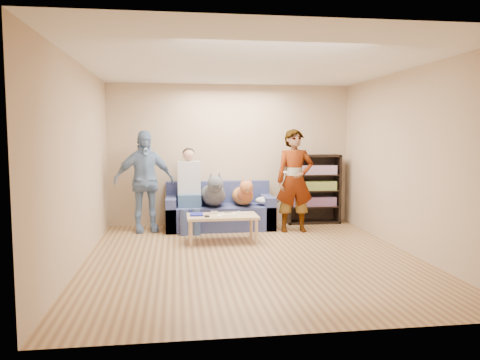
{
  "coord_description": "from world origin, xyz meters",
  "views": [
    {
      "loc": [
        -1.01,
        -6.18,
        1.67
      ],
      "look_at": [
        0.0,
        1.2,
        0.95
      ],
      "focal_mm": 35.0,
      "sensor_mm": 36.0,
      "label": 1
    }
  ],
  "objects": [
    {
      "name": "papers",
      "position": [
        -0.26,
        0.91,
        0.43
      ],
      "size": [
        0.26,
        0.2,
        0.02
      ],
      "primitive_type": "cube",
      "color": "white",
      "rests_on": "coffee_table"
    },
    {
      "name": "wall_back",
      "position": [
        0.0,
        2.5,
        1.3
      ],
      "size": [
        4.5,
        0.0,
        4.5
      ],
      "primitive_type": "plane",
      "rotation": [
        1.57,
        0.0,
        0.0
      ],
      "color": "tan",
      "rests_on": "ground"
    },
    {
      "name": "held_controller",
      "position": [
        0.81,
        1.41,
        1.05
      ],
      "size": [
        0.07,
        0.13,
        0.03
      ],
      "primitive_type": "cube",
      "rotation": [
        0.0,
        0.0,
        0.31
      ],
      "color": "silver",
      "rests_on": "person_standing_right"
    },
    {
      "name": "camera_silver",
      "position": [
        -0.43,
        1.13,
        0.45
      ],
      "size": [
        0.11,
        0.06,
        0.05
      ],
      "primitive_type": "cube",
      "color": "#B8B9BD",
      "rests_on": "coffee_table"
    },
    {
      "name": "pen_orange",
      "position": [
        -0.33,
        0.85,
        0.42
      ],
      "size": [
        0.13,
        0.06,
        0.01
      ],
      "primitive_type": "cylinder",
      "rotation": [
        0.0,
        1.57,
        0.35
      ],
      "color": "orange",
      "rests_on": "coffee_table"
    },
    {
      "name": "magazine",
      "position": [
        -0.23,
        0.93,
        0.44
      ],
      "size": [
        0.22,
        0.17,
        0.01
      ],
      "primitive_type": "cube",
      "color": "#B5AC91",
      "rests_on": "coffee_table"
    },
    {
      "name": "ground",
      "position": [
        0.0,
        0.0,
        0.0
      ],
      "size": [
        5.0,
        5.0,
        0.0
      ],
      "primitive_type": "plane",
      "color": "brown",
      "rests_on": "ground"
    },
    {
      "name": "dog_tan",
      "position": [
        0.16,
        1.94,
        0.62
      ],
      "size": [
        0.37,
        1.15,
        0.54
      ],
      "color": "#B37636",
      "rests_on": "sofa"
    },
    {
      "name": "person_seated",
      "position": [
        -0.79,
        1.97,
        0.77
      ],
      "size": [
        0.4,
        0.73,
        1.47
      ],
      "color": "#395A7E",
      "rests_on": "sofa"
    },
    {
      "name": "wallet",
      "position": [
        -0.56,
        0.89,
        0.43
      ],
      "size": [
        0.07,
        0.12,
        0.02
      ],
      "primitive_type": "cube",
      "color": "black",
      "rests_on": "coffee_table"
    },
    {
      "name": "wall_right",
      "position": [
        2.25,
        0.0,
        1.3
      ],
      "size": [
        0.0,
        5.0,
        5.0
      ],
      "primitive_type": "plane",
      "rotation": [
        1.57,
        0.0,
        -1.57
      ],
      "color": "tan",
      "rests_on": "ground"
    },
    {
      "name": "wall_front",
      "position": [
        0.0,
        -2.5,
        1.3
      ],
      "size": [
        4.5,
        0.0,
        4.5
      ],
      "primitive_type": "plane",
      "rotation": [
        -1.57,
        0.0,
        0.0
      ],
      "color": "tan",
      "rests_on": "ground"
    },
    {
      "name": "controller_b",
      "position": [
        0.05,
        1.03,
        0.43
      ],
      "size": [
        0.09,
        0.06,
        0.03
      ],
      "primitive_type": "cube",
      "color": "white",
      "rests_on": "coffee_table"
    },
    {
      "name": "pen_black",
      "position": [
        -0.19,
        1.19,
        0.42
      ],
      "size": [
        0.13,
        0.08,
        0.01
      ],
      "primitive_type": "cylinder",
      "rotation": [
        0.0,
        1.57,
        -0.52
      ],
      "color": "black",
      "rests_on": "coffee_table"
    },
    {
      "name": "notebook_blue",
      "position": [
        -0.71,
        1.06,
        0.43
      ],
      "size": [
        0.2,
        0.26,
        0.03
      ],
      "primitive_type": "cube",
      "color": "#1B2096",
      "rests_on": "coffee_table"
    },
    {
      "name": "sofa",
      "position": [
        -0.25,
        2.1,
        0.28
      ],
      "size": [
        1.9,
        0.85,
        0.82
      ],
      "color": "#515B93",
      "rests_on": "ground"
    },
    {
      "name": "controller_a",
      "position": [
        -0.03,
        1.11,
        0.43
      ],
      "size": [
        0.04,
        0.13,
        0.03
      ],
      "primitive_type": "cube",
      "color": "white",
      "rests_on": "coffee_table"
    },
    {
      "name": "blanket",
      "position": [
        0.6,
        1.95,
        0.5
      ],
      "size": [
        0.43,
        0.37,
        0.15
      ],
      "primitive_type": "ellipsoid",
      "color": "silver",
      "rests_on": "sofa"
    },
    {
      "name": "dog_gray",
      "position": [
        -0.37,
        1.92,
        0.65
      ],
      "size": [
        0.44,
        1.26,
        0.64
      ],
      "color": "#494A52",
      "rests_on": "sofa"
    },
    {
      "name": "coffee_table",
      "position": [
        -0.31,
        1.01,
        0.37
      ],
      "size": [
        1.1,
        0.6,
        0.42
      ],
      "color": "tan",
      "rests_on": "ground"
    },
    {
      "name": "bookshelf",
      "position": [
        1.55,
        2.33,
        0.68
      ],
      "size": [
        1.0,
        0.34,
        1.3
      ],
      "color": "black",
      "rests_on": "ground"
    },
    {
      "name": "headphone_cup_a",
      "position": [
        -0.11,
        0.99,
        0.43
      ],
      "size": [
        0.07,
        0.07,
        0.02
      ],
      "primitive_type": "cylinder",
      "color": "white",
      "rests_on": "coffee_table"
    },
    {
      "name": "wall_left",
      "position": [
        -2.25,
        0.0,
        1.3
      ],
      "size": [
        0.0,
        5.0,
        5.0
      ],
      "primitive_type": "plane",
      "rotation": [
        1.57,
        0.0,
        1.57
      ],
      "color": "tan",
      "rests_on": "ground"
    },
    {
      "name": "person_standing_right",
      "position": [
        1.01,
        1.61,
        0.88
      ],
      "size": [
        0.66,
        0.45,
        1.77
      ],
      "primitive_type": "imported",
      "rotation": [
        0.0,
        0.0,
        -0.04
      ],
      "color": "gray",
      "rests_on": "ground"
    },
    {
      "name": "person_standing_left",
      "position": [
        -1.56,
        1.98,
        0.87
      ],
      "size": [
        1.09,
        0.63,
        1.75
      ],
      "primitive_type": "imported",
      "rotation": [
        0.0,
        0.0,
        0.21
      ],
      "color": "#7796BE",
      "rests_on": "ground"
    },
    {
      "name": "ceiling",
      "position": [
        0.0,
        0.0,
        2.6
      ],
      "size": [
        5.0,
        5.0,
        0.0
      ],
      "primitive_type": "plane",
      "rotation": [
        3.14,
        0.0,
        0.0
      ],
      "color": "white",
      "rests_on": "ground"
    },
    {
      "name": "headphone_cup_b",
      "position": [
        -0.11,
        1.07,
        0.43
      ],
      "size": [
        0.07,
        0.07,
        0.02
      ],
      "primitive_type": "cylinder",
      "color": "white",
      "rests_on": "coffee_table"
    }
  ]
}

